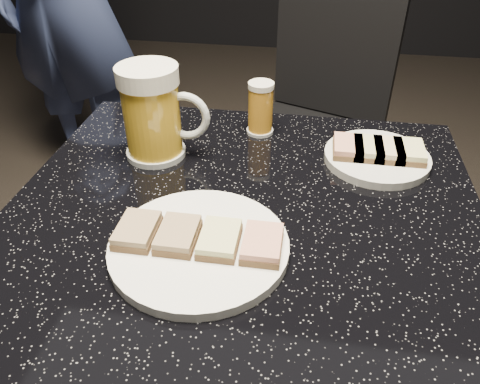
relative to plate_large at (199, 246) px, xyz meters
name	(u,v)px	position (x,y,z in m)	size (l,w,h in m)	color
plate_large	(199,246)	(0.00, 0.00, 0.00)	(0.24, 0.24, 0.01)	white
plate_small	(377,158)	(0.25, 0.26, 0.00)	(0.18, 0.18, 0.01)	silver
table	(240,329)	(0.04, 0.07, -0.25)	(0.70, 0.70, 0.75)	black
beer_mug	(154,113)	(-0.13, 0.23, 0.07)	(0.15, 0.10, 0.16)	silver
beer_tumbler	(260,108)	(0.04, 0.34, 0.04)	(0.05, 0.05, 0.10)	silver
chair	(315,118)	(0.15, 0.92, -0.26)	(0.50, 0.50, 0.86)	black
canapes_on_plate_large	(199,237)	(0.00, 0.00, 0.02)	(0.21, 0.07, 0.02)	#4C3521
canapes_on_plate_small	(378,149)	(0.25, 0.26, 0.02)	(0.15, 0.07, 0.02)	#4C3521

